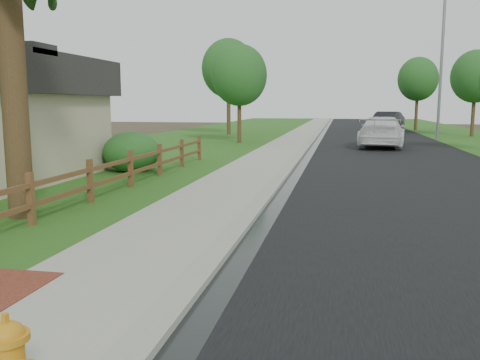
% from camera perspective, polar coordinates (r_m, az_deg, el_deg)
% --- Properties ---
extents(ground, '(120.00, 120.00, 0.00)m').
position_cam_1_polar(ground, '(6.78, -9.44, -12.39)').
color(ground, '#38311E').
extents(road, '(8.00, 90.00, 0.02)m').
position_cam_1_polar(road, '(41.05, 14.52, 4.90)').
color(road, black).
rests_on(road, ground).
extents(curb, '(0.40, 90.00, 0.12)m').
position_cam_1_polar(curb, '(41.02, 8.64, 5.14)').
color(curb, gray).
rests_on(curb, ground).
extents(wet_gutter, '(0.50, 90.00, 0.00)m').
position_cam_1_polar(wet_gutter, '(41.01, 9.13, 5.08)').
color(wet_gutter, black).
rests_on(wet_gutter, road).
extents(sidewalk, '(2.20, 90.00, 0.10)m').
position_cam_1_polar(sidewalk, '(41.10, 6.82, 5.17)').
color(sidewalk, gray).
rests_on(sidewalk, ground).
extents(grass_strip, '(1.60, 90.00, 0.06)m').
position_cam_1_polar(grass_strip, '(41.29, 4.18, 5.20)').
color(grass_strip, '#254F16').
rests_on(grass_strip, ground).
extents(lawn_near, '(9.00, 90.00, 0.04)m').
position_cam_1_polar(lawn_near, '(42.25, -2.86, 5.27)').
color(lawn_near, '#254F16').
rests_on(lawn_near, ground).
extents(verge_far, '(6.00, 90.00, 0.04)m').
position_cam_1_polar(verge_far, '(42.01, 23.99, 4.53)').
color(verge_far, '#254F16').
rests_on(verge_far, ground).
extents(ranch_fence, '(0.12, 16.92, 1.10)m').
position_cam_1_polar(ranch_fence, '(13.76, -14.17, 0.79)').
color(ranch_fence, '#512F1B').
rests_on(ranch_fence, ground).
extents(white_suv, '(3.09, 6.12, 1.70)m').
position_cam_1_polar(white_suv, '(29.63, 15.67, 5.23)').
color(white_suv, silver).
rests_on(white_suv, road).
extents(dark_car_mid, '(2.51, 4.60, 1.48)m').
position_cam_1_polar(dark_car_mid, '(42.55, 16.00, 5.97)').
color(dark_car_mid, black).
rests_on(dark_car_mid, road).
extents(dark_car_far, '(3.67, 5.55, 1.73)m').
position_cam_1_polar(dark_car_far, '(47.35, 16.09, 6.34)').
color(dark_car_far, black).
rests_on(dark_car_far, road).
extents(streetlight, '(2.27, 0.45, 9.82)m').
position_cam_1_polar(streetlight, '(37.16, 21.42, 12.81)').
color(streetlight, slate).
rests_on(streetlight, ground).
extents(shrub_c, '(2.52, 2.52, 1.45)m').
position_cam_1_polar(shrub_c, '(18.41, -12.08, 3.08)').
color(shrub_c, '#19461A').
rests_on(shrub_c, ground).
extents(tree_near_left, '(3.40, 3.40, 6.02)m').
position_cam_1_polar(tree_near_left, '(31.54, -0.07, 11.67)').
color(tree_near_left, '#3C2418').
rests_on(tree_near_left, ground).
extents(tree_mid_left, '(4.17, 4.17, 7.45)m').
position_cam_1_polar(tree_mid_left, '(40.39, -1.30, 12.40)').
color(tree_mid_left, '#3C2418').
rests_on(tree_mid_left, ground).
extents(tree_mid_right, '(3.49, 3.49, 6.33)m').
position_cam_1_polar(tree_mid_right, '(41.41, 24.94, 10.49)').
color(tree_mid_right, '#3C2418').
rests_on(tree_mid_right, ground).
extents(tree_far_right, '(3.60, 3.60, 6.64)m').
position_cam_1_polar(tree_far_right, '(49.70, 19.35, 10.63)').
color(tree_far_right, '#3C2418').
rests_on(tree_far_right, ground).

